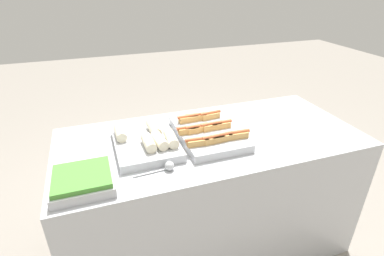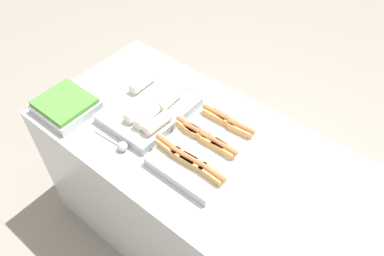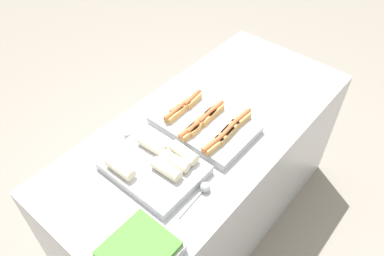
{
  "view_description": "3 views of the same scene",
  "coord_description": "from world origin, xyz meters",
  "px_view_note": "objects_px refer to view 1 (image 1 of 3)",
  "views": [
    {
      "loc": [
        -0.64,
        -1.48,
        1.8
      ],
      "look_at": [
        -0.13,
        0.0,
        0.98
      ],
      "focal_mm": 28.0,
      "sensor_mm": 36.0,
      "label": 1
    },
    {
      "loc": [
        0.62,
        -0.92,
        2.27
      ],
      "look_at": [
        -0.13,
        0.0,
        0.98
      ],
      "focal_mm": 35.0,
      "sensor_mm": 36.0,
      "label": 2
    },
    {
      "loc": [
        -1.15,
        -0.86,
        2.33
      ],
      "look_at": [
        -0.13,
        0.0,
        0.98
      ],
      "focal_mm": 35.0,
      "sensor_mm": 36.0,
      "label": 3
    }
  ],
  "objects_px": {
    "tray_side_front": "(83,181)",
    "serving_spoon_near": "(167,167)",
    "tray_hotdogs": "(208,132)",
    "tray_wraps": "(147,142)",
    "serving_spoon_far": "(147,124)"
  },
  "relations": [
    {
      "from": "tray_side_front",
      "to": "serving_spoon_near",
      "type": "height_order",
      "value": "tray_side_front"
    },
    {
      "from": "tray_hotdogs",
      "to": "tray_wraps",
      "type": "xyz_separation_m",
      "value": [
        -0.38,
        -0.0,
        0.0
      ]
    },
    {
      "from": "tray_wraps",
      "to": "serving_spoon_near",
      "type": "xyz_separation_m",
      "value": [
        0.05,
        -0.25,
        -0.02
      ]
    },
    {
      "from": "tray_wraps",
      "to": "serving_spoon_near",
      "type": "distance_m",
      "value": 0.26
    },
    {
      "from": "serving_spoon_near",
      "to": "tray_wraps",
      "type": "bearing_deg",
      "value": 101.3
    },
    {
      "from": "tray_side_front",
      "to": "serving_spoon_near",
      "type": "xyz_separation_m",
      "value": [
        0.41,
        -0.0,
        -0.01
      ]
    },
    {
      "from": "tray_hotdogs",
      "to": "serving_spoon_near",
      "type": "distance_m",
      "value": 0.41
    },
    {
      "from": "tray_side_front",
      "to": "serving_spoon_far",
      "type": "xyz_separation_m",
      "value": [
        0.41,
        0.51,
        -0.01
      ]
    },
    {
      "from": "tray_side_front",
      "to": "serving_spoon_near",
      "type": "bearing_deg",
      "value": -0.04
    },
    {
      "from": "tray_wraps",
      "to": "serving_spoon_near",
      "type": "relative_size",
      "value": 2.1
    },
    {
      "from": "tray_side_front",
      "to": "tray_hotdogs",
      "type": "bearing_deg",
      "value": 19.16
    },
    {
      "from": "tray_side_front",
      "to": "serving_spoon_far",
      "type": "distance_m",
      "value": 0.66
    },
    {
      "from": "tray_hotdogs",
      "to": "tray_wraps",
      "type": "relative_size",
      "value": 1.15
    },
    {
      "from": "tray_side_front",
      "to": "serving_spoon_far",
      "type": "bearing_deg",
      "value": 51.67
    },
    {
      "from": "serving_spoon_far",
      "to": "tray_side_front",
      "type": "bearing_deg",
      "value": -128.33
    }
  ]
}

